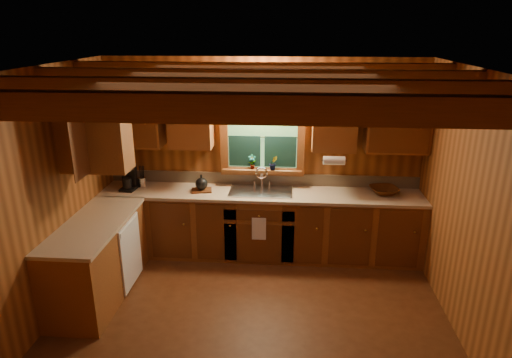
{
  "coord_description": "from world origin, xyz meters",
  "views": [
    {
      "loc": [
        0.38,
        -3.87,
        2.96
      ],
      "look_at": [
        0.0,
        0.8,
        1.35
      ],
      "focal_mm": 31.29,
      "sensor_mm": 36.0,
      "label": 1
    }
  ],
  "objects_px": {
    "coffee_maker": "(128,177)",
    "cutting_board": "(202,190)",
    "wicker_basket": "(384,191)",
    "sink": "(261,195)"
  },
  "relations": [
    {
      "from": "sink",
      "to": "coffee_maker",
      "type": "height_order",
      "value": "coffee_maker"
    },
    {
      "from": "sink",
      "to": "coffee_maker",
      "type": "relative_size",
      "value": 2.49
    },
    {
      "from": "cutting_board",
      "to": "wicker_basket",
      "type": "bearing_deg",
      "value": -8.86
    },
    {
      "from": "sink",
      "to": "coffee_maker",
      "type": "bearing_deg",
      "value": -178.68
    },
    {
      "from": "coffee_maker",
      "to": "cutting_board",
      "type": "bearing_deg",
      "value": 4.71
    },
    {
      "from": "sink",
      "to": "wicker_basket",
      "type": "height_order",
      "value": "sink"
    },
    {
      "from": "cutting_board",
      "to": "wicker_basket",
      "type": "height_order",
      "value": "wicker_basket"
    },
    {
      "from": "coffee_maker",
      "to": "wicker_basket",
      "type": "bearing_deg",
      "value": 6.53
    },
    {
      "from": "coffee_maker",
      "to": "cutting_board",
      "type": "xyz_separation_m",
      "value": [
        0.98,
        -0.01,
        -0.15
      ]
    },
    {
      "from": "sink",
      "to": "wicker_basket",
      "type": "distance_m",
      "value": 1.6
    }
  ]
}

